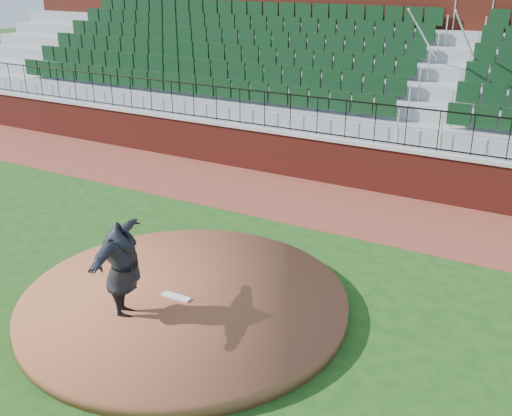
{
  "coord_description": "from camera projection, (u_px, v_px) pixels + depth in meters",
  "views": [
    {
      "loc": [
        5.19,
        -7.67,
        5.55
      ],
      "look_at": [
        0.0,
        1.5,
        1.3
      ],
      "focal_mm": 42.2,
      "sensor_mm": 36.0,
      "label": 1
    }
  ],
  "objects": [
    {
      "name": "seating_stands",
      "position": [
        394.0,
        85.0,
        17.63
      ],
      "size": [
        34.0,
        5.1,
        4.6
      ],
      "primitive_type": null,
      "color": "gray",
      "rests_on": "ground"
    },
    {
      "name": "pitchers_mound",
      "position": [
        184.0,
        302.0,
        10.44
      ],
      "size": [
        5.65,
        5.65,
        0.25
      ],
      "primitive_type": "cylinder",
      "color": "brown",
      "rests_on": "ground"
    },
    {
      "name": "wall_cap",
      "position": [
        359.0,
        142.0,
        15.82
      ],
      "size": [
        34.0,
        0.45,
        0.1
      ],
      "primitive_type": "cube",
      "color": "#B7B7B7",
      "rests_on": "field_wall"
    },
    {
      "name": "ground",
      "position": [
        214.0,
        304.0,
        10.64
      ],
      "size": [
        90.0,
        90.0,
        0.0
      ],
      "primitive_type": "plane",
      "color": "#1C4714",
      "rests_on": "ground"
    },
    {
      "name": "pitching_rubber",
      "position": [
        176.0,
        297.0,
        10.34
      ],
      "size": [
        0.54,
        0.15,
        0.04
      ],
      "primitive_type": "cube",
      "rotation": [
        0.0,
        0.0,
        0.03
      ],
      "color": "white",
      "rests_on": "pitchers_mound"
    },
    {
      "name": "warning_track",
      "position": [
        333.0,
        205.0,
        14.99
      ],
      "size": [
        34.0,
        3.2,
        0.01
      ],
      "primitive_type": "cube",
      "color": "brown",
      "rests_on": "ground"
    },
    {
      "name": "field_wall",
      "position": [
        357.0,
        165.0,
        16.06
      ],
      "size": [
        34.0,
        0.35,
        1.2
      ],
      "primitive_type": "cube",
      "color": "maroon",
      "rests_on": "ground"
    },
    {
      "name": "pitcher",
      "position": [
        123.0,
        269.0,
        9.56
      ],
      "size": [
        1.27,
        2.07,
        1.64
      ],
      "primitive_type": "imported",
      "rotation": [
        0.0,
        0.0,
        1.96
      ],
      "color": "black",
      "rests_on": "pitchers_mound"
    },
    {
      "name": "wall_railing",
      "position": [
        360.0,
        121.0,
        15.61
      ],
      "size": [
        34.0,
        0.05,
        1.0
      ],
      "primitive_type": null,
      "color": "black",
      "rests_on": "wall_cap"
    },
    {
      "name": "concourse_wall",
      "position": [
        421.0,
        58.0,
        19.72
      ],
      "size": [
        34.0,
        0.5,
        5.5
      ],
      "primitive_type": "cube",
      "color": "maroon",
      "rests_on": "ground"
    }
  ]
}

